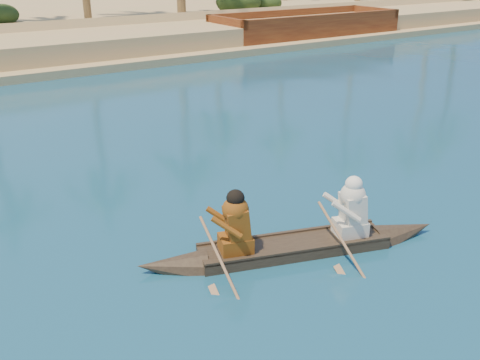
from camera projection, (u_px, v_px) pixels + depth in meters
canoe at (294, 237)px, 9.39m from camera, size 5.48×2.45×1.52m
barge_right at (306, 29)px, 33.28m from camera, size 12.13×4.21×2.01m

